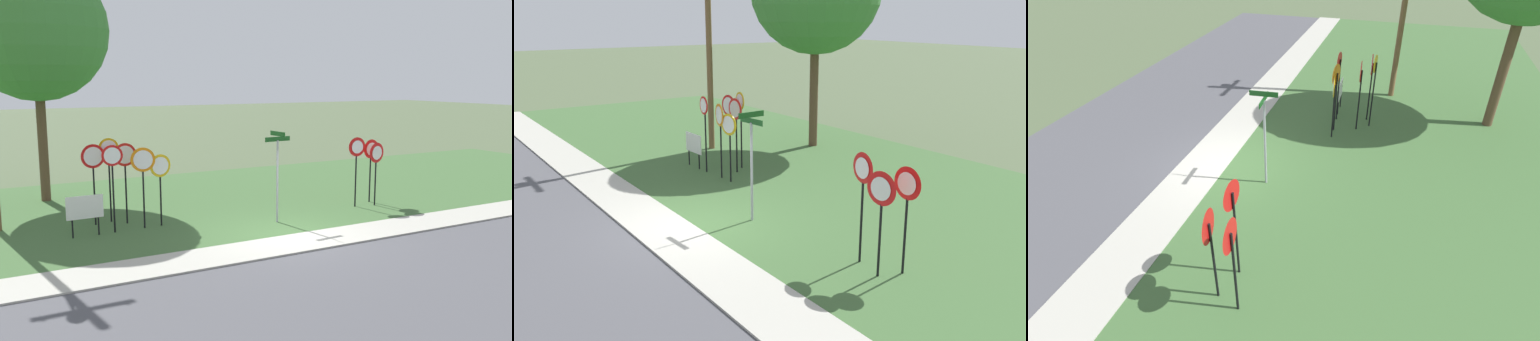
% 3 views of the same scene
% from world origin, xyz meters
% --- Properties ---
extents(ground_plane, '(160.00, 160.00, 0.00)m').
position_xyz_m(ground_plane, '(0.00, 0.00, 0.00)').
color(ground_plane, '#4C5B3D').
extents(road_asphalt, '(44.00, 6.40, 0.01)m').
position_xyz_m(road_asphalt, '(0.00, -4.80, 0.01)').
color(road_asphalt, '#4C4C51').
rests_on(road_asphalt, ground_plane).
extents(sidewalk_strip, '(44.00, 1.60, 0.06)m').
position_xyz_m(sidewalk_strip, '(0.00, -0.80, 0.03)').
color(sidewalk_strip, '#ADAA9E').
rests_on(sidewalk_strip, ground_plane).
extents(grass_median, '(44.00, 12.00, 0.04)m').
position_xyz_m(grass_median, '(0.00, 6.00, 0.02)').
color(grass_median, '#3D6033').
rests_on(grass_median, ground_plane).
extents(stop_sign_near_left, '(0.76, 0.17, 2.58)m').
position_xyz_m(stop_sign_near_left, '(-3.59, 2.86, 1.93)').
color(stop_sign_near_left, black).
rests_on(stop_sign_near_left, grass_median).
extents(stop_sign_near_right, '(0.75, 0.11, 2.65)m').
position_xyz_m(stop_sign_near_right, '(-3.93, 3.68, 1.98)').
color(stop_sign_near_right, black).
rests_on(stop_sign_near_right, grass_median).
extents(stop_sign_far_left, '(0.72, 0.16, 2.33)m').
position_xyz_m(stop_sign_far_left, '(-3.02, 2.89, 1.73)').
color(stop_sign_far_left, black).
rests_on(stop_sign_far_left, grass_median).
extents(stop_sign_far_center, '(0.64, 0.11, 2.72)m').
position_xyz_m(stop_sign_far_center, '(-4.56, 2.80, 1.98)').
color(stop_sign_far_center, black).
rests_on(stop_sign_far_center, grass_median).
extents(stop_sign_far_right, '(0.64, 0.11, 2.79)m').
position_xyz_m(stop_sign_far_right, '(-4.34, 4.14, 2.04)').
color(stop_sign_far_right, black).
rests_on(stop_sign_far_right, grass_median).
extents(stop_sign_center_tall, '(0.77, 0.13, 2.64)m').
position_xyz_m(stop_sign_center_tall, '(-4.88, 3.98, 1.97)').
color(stop_sign_center_tall, black).
rests_on(stop_sign_center_tall, grass_median).
extents(yield_sign_near_left, '(0.73, 0.10, 2.42)m').
position_xyz_m(yield_sign_near_left, '(5.16, 2.42, 1.85)').
color(yield_sign_near_left, black).
rests_on(yield_sign_near_left, grass_median).
extents(yield_sign_near_right, '(0.75, 0.13, 2.36)m').
position_xyz_m(yield_sign_near_right, '(4.96, 1.87, 1.80)').
color(yield_sign_near_right, black).
rests_on(yield_sign_near_right, grass_median).
extents(yield_sign_far_left, '(0.70, 0.12, 2.58)m').
position_xyz_m(yield_sign_far_left, '(4.19, 2.06, 1.97)').
color(yield_sign_far_left, black).
rests_on(yield_sign_far_left, grass_median).
extents(street_name_post, '(0.96, 0.82, 3.01)m').
position_xyz_m(street_name_post, '(0.50, 1.53, 1.83)').
color(street_name_post, '#9EA0A8').
rests_on(street_name_post, grass_median).
extents(notice_board, '(1.10, 0.07, 1.25)m').
position_xyz_m(notice_board, '(-5.44, 2.78, 0.87)').
color(notice_board, black).
rests_on(notice_board, grass_median).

